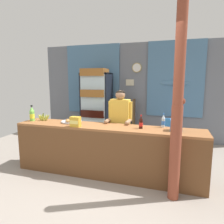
% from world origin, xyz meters
% --- Properties ---
extents(ground_plane, '(7.71, 7.71, 0.00)m').
position_xyz_m(ground_plane, '(0.00, 1.16, 0.00)').
color(ground_plane, gray).
extents(back_wall_curtained, '(5.74, 0.22, 2.81)m').
position_xyz_m(back_wall_curtained, '(-0.02, 2.95, 1.45)').
color(back_wall_curtained, slate).
rests_on(back_wall_curtained, ground).
extents(stall_counter, '(3.45, 0.57, 0.93)m').
position_xyz_m(stall_counter, '(0.03, 0.25, 0.58)').
color(stall_counter, '#935B33').
rests_on(stall_counter, ground).
extents(timber_post, '(0.18, 0.16, 2.80)m').
position_xyz_m(timber_post, '(1.23, -0.06, 1.34)').
color(timber_post, brown).
rests_on(timber_post, ground).
extents(drink_fridge, '(0.79, 0.68, 2.06)m').
position_xyz_m(drink_fridge, '(-0.96, 2.36, 1.13)').
color(drink_fridge, black).
rests_on(drink_fridge, ground).
extents(bottle_shelf_rack, '(0.48, 0.28, 1.21)m').
position_xyz_m(bottle_shelf_rack, '(-0.14, 2.67, 0.63)').
color(bottle_shelf_rack, brown).
rests_on(bottle_shelf_rack, ground).
extents(plastic_lawn_chair, '(0.50, 0.50, 0.86)m').
position_xyz_m(plastic_lawn_chair, '(1.13, 1.98, 0.49)').
color(plastic_lawn_chair, '#3884D6').
rests_on(plastic_lawn_chair, ground).
extents(shopkeeper, '(0.49, 0.42, 1.55)m').
position_xyz_m(shopkeeper, '(0.16, 0.82, 0.97)').
color(shopkeeper, '#28282D').
rests_on(shopkeeper, ground).
extents(soda_bottle_lime_soda, '(0.10, 0.10, 0.32)m').
position_xyz_m(soda_bottle_lime_soda, '(-1.56, 0.36, 1.06)').
color(soda_bottle_lime_soda, '#75C64C').
rests_on(soda_bottle_lime_soda, stall_counter).
extents(soda_bottle_water, '(0.06, 0.06, 0.25)m').
position_xyz_m(soda_bottle_water, '(1.01, 0.59, 1.03)').
color(soda_bottle_water, silver).
rests_on(soda_bottle_water, stall_counter).
extents(soda_bottle_cola, '(0.07, 0.07, 0.24)m').
position_xyz_m(soda_bottle_cola, '(0.66, 0.37, 1.03)').
color(soda_bottle_cola, black).
rests_on(soda_bottle_cola, stall_counter).
extents(snack_box_biscuit, '(0.19, 0.16, 0.19)m').
position_xyz_m(snack_box_biscuit, '(1.23, 0.39, 1.02)').
color(snack_box_biscuit, '#3D75B7').
rests_on(snack_box_biscuit, stall_counter).
extents(snack_box_choco_powder, '(0.18, 0.11, 0.18)m').
position_xyz_m(snack_box_choco_powder, '(-0.48, 0.16, 1.02)').
color(snack_box_choco_powder, gold).
rests_on(snack_box_choco_powder, stall_counter).
extents(pastry_tray, '(0.40, 0.40, 0.07)m').
position_xyz_m(pastry_tray, '(-0.73, 0.47, 0.95)').
color(pastry_tray, '#BCBCC1').
rests_on(pastry_tray, stall_counter).
extents(banana_bunch, '(0.27, 0.06, 0.16)m').
position_xyz_m(banana_bunch, '(-1.36, 0.46, 0.99)').
color(banana_bunch, '#B7C647').
rests_on(banana_bunch, stall_counter).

